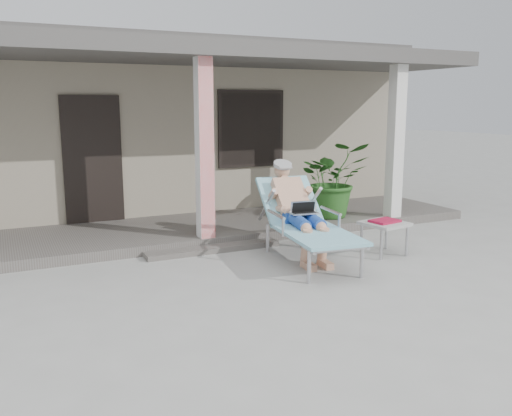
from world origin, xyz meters
TOP-DOWN VIEW (x-y plane):
  - ground at (0.00, 0.00)m, footprint 60.00×60.00m
  - house at (0.00, 6.50)m, footprint 10.40×5.40m
  - porch_deck at (0.00, 3.00)m, footprint 10.00×2.00m
  - porch_overhang at (0.00, 2.95)m, footprint 10.00×2.30m
  - porch_step at (0.00, 1.85)m, footprint 2.00×0.30m
  - lounger at (0.99, 1.02)m, footprint 1.06×2.20m
  - side_table at (2.13, 0.67)m, footprint 0.65×0.65m
  - potted_palm at (2.54, 2.59)m, footprint 1.43×1.33m

SIDE VIEW (x-z plane):
  - ground at x=0.00m, z-range 0.00..0.00m
  - porch_step at x=0.00m, z-range 0.00..0.07m
  - porch_deck at x=0.00m, z-range 0.00..0.15m
  - side_table at x=2.13m, z-range 0.17..0.67m
  - potted_palm at x=2.54m, z-range 0.15..1.47m
  - lounger at x=0.99m, z-range 0.16..1.55m
  - house at x=0.00m, z-range 0.02..3.32m
  - porch_overhang at x=0.00m, z-range 1.36..4.21m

